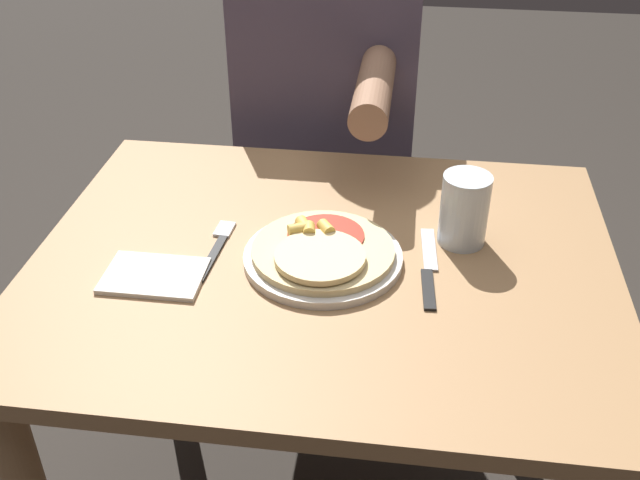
{
  "coord_description": "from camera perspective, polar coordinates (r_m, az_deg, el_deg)",
  "views": [
    {
      "loc": [
        0.13,
        -0.99,
        1.43
      ],
      "look_at": [
        -0.0,
        -0.01,
        0.77
      ],
      "focal_mm": 42.0,
      "sensor_mm": 36.0,
      "label": 1
    }
  ],
  "objects": [
    {
      "name": "dining_table",
      "position": [
        1.29,
        0.26,
        -6.2
      ],
      "size": [
        0.94,
        0.75,
        0.73
      ],
      "color": "#9E754C",
      "rests_on": "ground_plane"
    },
    {
      "name": "knife",
      "position": [
        1.2,
        8.28,
        -2.14
      ],
      "size": [
        0.03,
        0.22,
        0.0
      ],
      "color": "black",
      "rests_on": "dining_table"
    },
    {
      "name": "drinking_glass",
      "position": [
        1.24,
        10.94,
        2.29
      ],
      "size": [
        0.08,
        0.08,
        0.12
      ],
      "color": "silver",
      "rests_on": "dining_table"
    },
    {
      "name": "plate",
      "position": [
        1.2,
        0.0,
        -1.31
      ],
      "size": [
        0.26,
        0.26,
        0.01
      ],
      "color": "silver",
      "rests_on": "dining_table"
    },
    {
      "name": "person_diner",
      "position": [
        1.74,
        0.62,
        9.51
      ],
      "size": [
        0.4,
        0.52,
        1.23
      ],
      "color": "#2D2D38",
      "rests_on": "ground_plane"
    },
    {
      "name": "napkin",
      "position": [
        1.2,
        -12.51,
        -2.67
      ],
      "size": [
        0.15,
        0.11,
        0.01
      ],
      "color": "silver",
      "rests_on": "dining_table"
    },
    {
      "name": "pizza",
      "position": [
        1.19,
        -0.08,
        -0.75
      ],
      "size": [
        0.23,
        0.23,
        0.04
      ],
      "color": "#E0C689",
      "rests_on": "plate"
    },
    {
      "name": "fork",
      "position": [
        1.25,
        -7.84,
        -0.45
      ],
      "size": [
        0.03,
        0.18,
        0.0
      ],
      "color": "black",
      "rests_on": "dining_table"
    }
  ]
}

